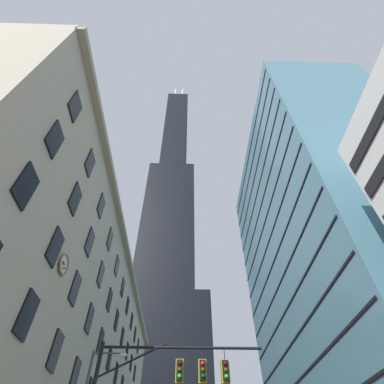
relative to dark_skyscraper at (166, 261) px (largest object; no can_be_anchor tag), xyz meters
name	(u,v)px	position (x,y,z in m)	size (l,w,h in m)	color
station_building	(47,357)	(-7.74, -59.44, -52.40)	(14.37, 59.09, 25.50)	#BCAF93
dark_skyscraper	(166,261)	(0.00, 0.00, 0.00)	(29.42, 29.42, 216.06)	black
glass_office_midrise	(327,254)	(30.00, -55.70, -35.63)	(17.88, 39.77, 59.00)	teal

